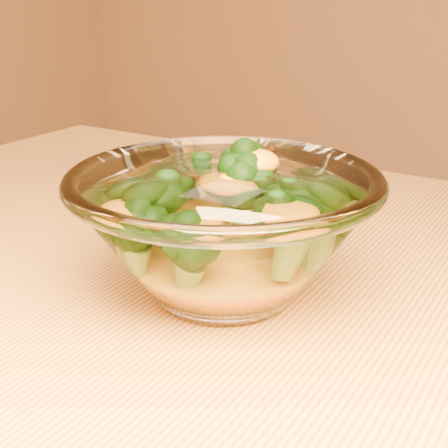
% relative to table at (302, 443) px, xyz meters
% --- Properties ---
extents(table, '(1.20, 0.80, 0.75)m').
position_rel_table_xyz_m(table, '(0.00, 0.00, 0.00)').
color(table, '#DF8F43').
rests_on(table, ground).
extents(glass_bowl, '(0.23, 0.23, 0.10)m').
position_rel_table_xyz_m(glass_bowl, '(-0.07, 0.01, 0.15)').
color(glass_bowl, white).
rests_on(glass_bowl, table).
extents(cheese_sauce, '(0.12, 0.12, 0.03)m').
position_rel_table_xyz_m(cheese_sauce, '(-0.07, 0.01, 0.13)').
color(cheese_sauce, '#F7A514').
rests_on(cheese_sauce, glass_bowl).
extents(broccoli_heap, '(0.16, 0.16, 0.08)m').
position_rel_table_xyz_m(broccoli_heap, '(-0.08, 0.02, 0.17)').
color(broccoli_heap, black).
rests_on(broccoli_heap, cheese_sauce).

